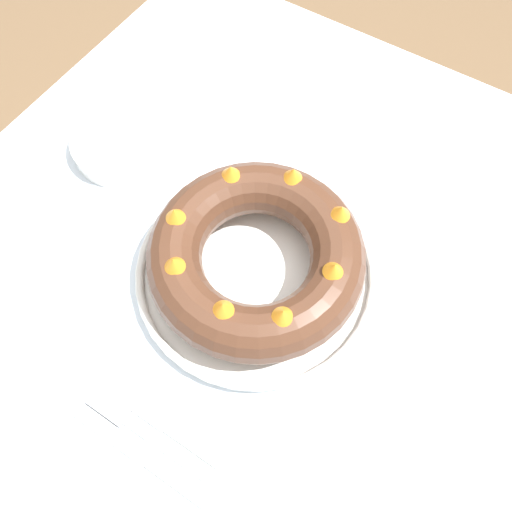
# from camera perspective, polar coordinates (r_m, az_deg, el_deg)

# --- Properties ---
(ground_plane) EXTENTS (8.00, 8.00, 0.00)m
(ground_plane) POSITION_cam_1_polar(r_m,az_deg,el_deg) (1.44, -0.23, -14.15)
(ground_plane) COLOR brown
(dining_table) EXTENTS (1.11, 1.03, 0.72)m
(dining_table) POSITION_cam_1_polar(r_m,az_deg,el_deg) (0.84, -0.39, -4.72)
(dining_table) COLOR silver
(dining_table) RESTS_ON ground_plane
(serving_dish) EXTENTS (0.35, 0.35, 0.03)m
(serving_dish) POSITION_cam_1_polar(r_m,az_deg,el_deg) (0.74, 0.00, -1.80)
(serving_dish) COLOR white
(serving_dish) RESTS_ON dining_table
(bundt_cake) EXTENTS (0.30, 0.30, 0.09)m
(bundt_cake) POSITION_cam_1_polar(r_m,az_deg,el_deg) (0.69, 0.00, 0.03)
(bundt_cake) COLOR #4C2D1E
(bundt_cake) RESTS_ON serving_dish
(fork) EXTENTS (0.02, 0.20, 0.01)m
(fork) POSITION_cam_1_polar(r_m,az_deg,el_deg) (0.70, -12.81, -18.99)
(fork) COLOR white
(fork) RESTS_ON dining_table
(serving_knife) EXTENTS (0.02, 0.22, 0.01)m
(serving_knife) POSITION_cam_1_polar(r_m,az_deg,el_deg) (0.69, -11.95, -22.07)
(serving_knife) COLOR white
(serving_knife) RESTS_ON dining_table
(cake_knife) EXTENTS (0.02, 0.19, 0.01)m
(cake_knife) POSITION_cam_1_polar(r_m,az_deg,el_deg) (0.69, -9.96, -18.70)
(cake_knife) COLOR white
(cake_knife) RESTS_ON dining_table
(side_bowl) EXTENTS (0.16, 0.16, 0.03)m
(side_bowl) POSITION_cam_1_polar(r_m,az_deg,el_deg) (0.89, -15.17, 12.37)
(side_bowl) COLOR white
(side_bowl) RESTS_ON dining_table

